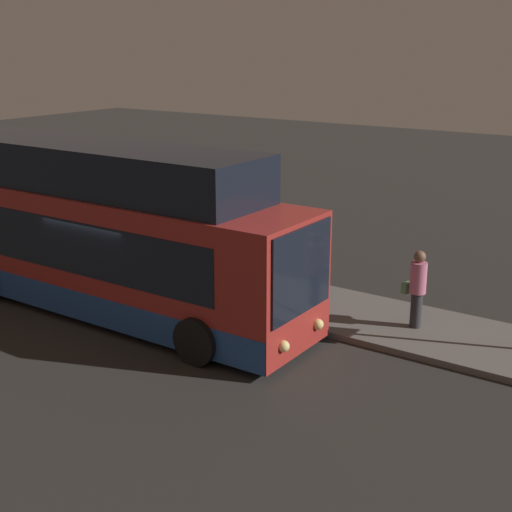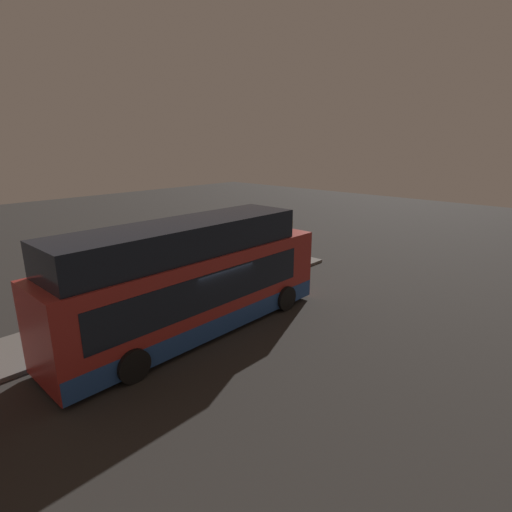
{
  "view_description": "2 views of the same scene",
  "coord_description": "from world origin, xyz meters",
  "px_view_note": "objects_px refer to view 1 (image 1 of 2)",
  "views": [
    {
      "loc": [
        11.82,
        -11.52,
        6.42
      ],
      "look_at": [
        3.45,
        0.75,
        1.91
      ],
      "focal_mm": 50.0,
      "sensor_mm": 36.0,
      "label": 1
    },
    {
      "loc": [
        -8.77,
        -10.57,
        6.69
      ],
      "look_at": [
        3.45,
        0.75,
        1.91
      ],
      "focal_mm": 28.0,
      "sensor_mm": 36.0,
      "label": 2
    }
  ],
  "objects_px": {
    "suitcase": "(251,272)",
    "passenger_with_bags": "(417,286)",
    "bus_lead": "(107,239)",
    "passenger_boarding": "(216,238)",
    "passenger_waiting": "(233,251)"
  },
  "relations": [
    {
      "from": "suitcase",
      "to": "passenger_with_bags",
      "type": "bearing_deg",
      "value": -5.24
    },
    {
      "from": "bus_lead",
      "to": "passenger_with_bags",
      "type": "relative_size",
      "value": 6.02
    },
    {
      "from": "passenger_boarding",
      "to": "passenger_with_bags",
      "type": "height_order",
      "value": "passenger_with_bags"
    },
    {
      "from": "bus_lead",
      "to": "passenger_waiting",
      "type": "height_order",
      "value": "bus_lead"
    },
    {
      "from": "passenger_boarding",
      "to": "passenger_waiting",
      "type": "distance_m",
      "value": 1.22
    },
    {
      "from": "passenger_with_bags",
      "to": "passenger_waiting",
      "type": "bearing_deg",
      "value": 100.73
    },
    {
      "from": "passenger_boarding",
      "to": "suitcase",
      "type": "relative_size",
      "value": 2.05
    },
    {
      "from": "bus_lead",
      "to": "passenger_boarding",
      "type": "height_order",
      "value": "bus_lead"
    },
    {
      "from": "bus_lead",
      "to": "passenger_boarding",
      "type": "bearing_deg",
      "value": 83.88
    },
    {
      "from": "bus_lead",
      "to": "suitcase",
      "type": "xyz_separation_m",
      "value": [
        1.98,
        3.29,
        -1.39
      ]
    },
    {
      "from": "passenger_with_bags",
      "to": "suitcase",
      "type": "relative_size",
      "value": 2.26
    },
    {
      "from": "passenger_boarding",
      "to": "suitcase",
      "type": "bearing_deg",
      "value": -14.24
    },
    {
      "from": "passenger_with_bags",
      "to": "suitcase",
      "type": "height_order",
      "value": "passenger_with_bags"
    },
    {
      "from": "suitcase",
      "to": "bus_lead",
      "type": "bearing_deg",
      "value": -121.08
    },
    {
      "from": "passenger_waiting",
      "to": "bus_lead",
      "type": "bearing_deg",
      "value": -114.81
    }
  ]
}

